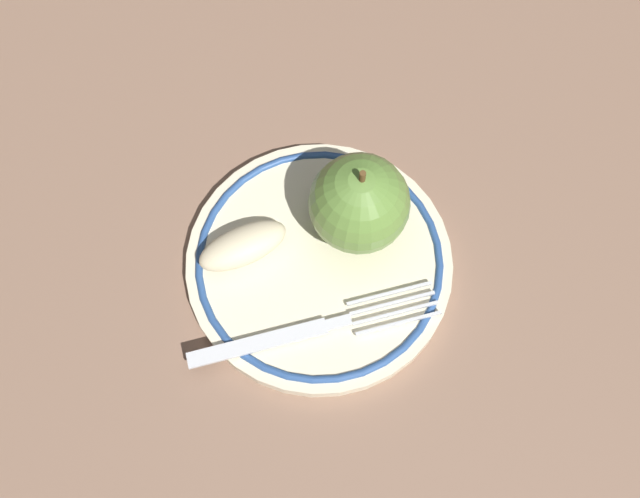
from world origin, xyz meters
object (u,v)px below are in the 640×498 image
at_px(fork, 308,331).
at_px(plate, 320,262).
at_px(apple_red_whole, 360,204).
at_px(apple_slice_front, 244,246).

bearing_deg(fork, plate, 66.13).
relative_size(apple_red_whole, fork, 0.46).
bearing_deg(fork, apple_red_whole, 51.02).
relative_size(plate, apple_slice_front, 2.94).
xyz_separation_m(plate, fork, (0.01, 0.06, 0.01)).
height_order(apple_slice_front, fork, apple_slice_front).
distance_m(apple_red_whole, fork, 0.10).
height_order(plate, apple_slice_front, apple_slice_front).
xyz_separation_m(apple_red_whole, fork, (0.03, 0.09, -0.04)).
bearing_deg(apple_red_whole, apple_slice_front, 17.43).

